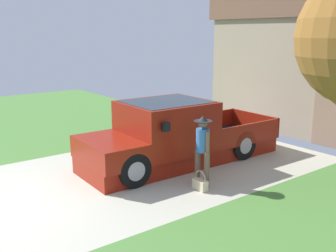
{
  "coord_description": "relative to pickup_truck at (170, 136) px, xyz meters",
  "views": [
    {
      "loc": [
        7.85,
        -1.16,
        3.39
      ],
      "look_at": [
        0.43,
        4.47,
        1.18
      ],
      "focal_mm": 42.17,
      "sensor_mm": 36.0,
      "label": 1
    }
  ],
  "objects": [
    {
      "name": "pickup_truck",
      "position": [
        0.0,
        0.0,
        0.0
      ],
      "size": [
        2.07,
        5.62,
        1.7
      ],
      "rotation": [
        0.0,
        0.0,
        3.12
      ],
      "color": "maroon",
      "rests_on": "ground"
    },
    {
      "name": "person_with_hat",
      "position": [
        1.61,
        -0.33,
        0.19
      ],
      "size": [
        0.46,
        0.41,
        1.61
      ],
      "rotation": [
        0.0,
        0.0,
        3.08
      ],
      "color": "brown",
      "rests_on": "ground"
    },
    {
      "name": "handbag",
      "position": [
        1.81,
        -0.56,
        -0.62
      ],
      "size": [
        0.36,
        0.17,
        0.45
      ],
      "color": "beige",
      "rests_on": "ground"
    }
  ]
}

